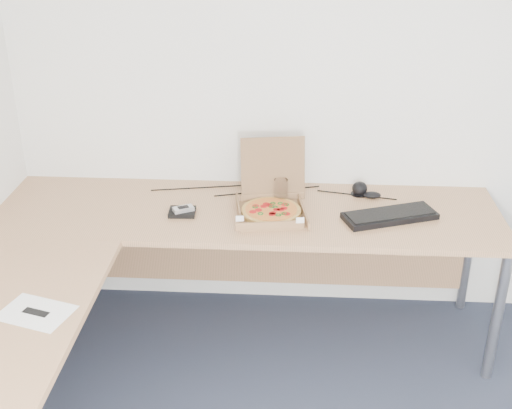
# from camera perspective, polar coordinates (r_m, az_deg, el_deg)

# --- Properties ---
(room_shell) EXTENTS (3.50, 3.50, 2.50)m
(room_shell) POSITION_cam_1_polar(r_m,az_deg,el_deg) (1.84, 11.70, -5.69)
(room_shell) COLOR silver
(room_shell) RESTS_ON ground
(desk) EXTENTS (2.50, 2.20, 0.73)m
(desk) POSITION_cam_1_polar(r_m,az_deg,el_deg) (2.99, -7.57, -4.43)
(desk) COLOR tan
(desk) RESTS_ON ground
(pizza_box) EXTENTS (0.32, 0.38, 0.33)m
(pizza_box) POSITION_cam_1_polar(r_m,az_deg,el_deg) (3.25, 1.32, -0.17)
(pizza_box) COLOR olive
(pizza_box) RESTS_ON desk
(drinking_glass) EXTENTS (0.07, 0.07, 0.13)m
(drinking_glass) POSITION_cam_1_polar(r_m,az_deg,el_deg) (3.36, 2.15, 1.15)
(drinking_glass) COLOR white
(drinking_glass) RESTS_ON desk
(keyboard) EXTENTS (0.48, 0.31, 0.03)m
(keyboard) POSITION_cam_1_polar(r_m,az_deg,el_deg) (3.28, 11.39, -0.97)
(keyboard) COLOR black
(keyboard) RESTS_ON desk
(mouse) EXTENTS (0.11, 0.09, 0.03)m
(mouse) POSITION_cam_1_polar(r_m,az_deg,el_deg) (3.48, 9.93, 0.80)
(mouse) COLOR black
(mouse) RESTS_ON desk
(wallet) EXTENTS (0.13, 0.11, 0.02)m
(wallet) POSITION_cam_1_polar(r_m,az_deg,el_deg) (3.28, -6.34, -0.65)
(wallet) COLOR black
(wallet) RESTS_ON desk
(phone) EXTENTS (0.11, 0.09, 0.02)m
(phone) POSITION_cam_1_polar(r_m,az_deg,el_deg) (3.26, -6.25, -0.38)
(phone) COLOR #B2B5BA
(phone) RESTS_ON wallet
(paper_sheet) EXTENTS (0.31, 0.26, 0.00)m
(paper_sheet) POSITION_cam_1_polar(r_m,az_deg,el_deg) (2.68, -18.34, -8.77)
(paper_sheet) COLOR white
(paper_sheet) RESTS_ON desk
(dome_speaker) EXTENTS (0.09, 0.09, 0.08)m
(dome_speaker) POSITION_cam_1_polar(r_m,az_deg,el_deg) (3.50, 8.88, 1.43)
(dome_speaker) COLOR black
(dome_speaker) RESTS_ON desk
(cable_bundle) EXTENTS (0.62, 0.13, 0.01)m
(cable_bundle) POSITION_cam_1_polar(r_m,az_deg,el_deg) (3.50, 1.00, 1.16)
(cable_bundle) COLOR black
(cable_bundle) RESTS_ON desk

